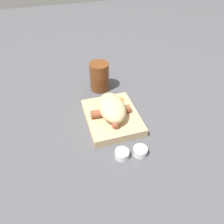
{
  "coord_description": "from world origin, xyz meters",
  "views": [
    {
      "loc": [
        -0.54,
        0.16,
        0.53
      ],
      "look_at": [
        0.0,
        0.0,
        0.04
      ],
      "focal_mm": 35.0,
      "sensor_mm": 36.0,
      "label": 1
    }
  ],
  "objects": [
    {
      "name": "pickled_veggies",
      "position": [
        0.06,
        -0.04,
        0.03
      ],
      "size": [
        0.07,
        0.06,
        0.0
      ],
      "color": "orange",
      "rests_on": "food_tray"
    },
    {
      "name": "sausage",
      "position": [
        0.0,
        0.01,
        0.04
      ],
      "size": [
        0.16,
        0.14,
        0.03
      ],
      "color": "brown",
      "rests_on": "food_tray"
    },
    {
      "name": "condiment_cup_near",
      "position": [
        -0.16,
        0.02,
        0.01
      ],
      "size": [
        0.04,
        0.04,
        0.02
      ],
      "color": "white",
      "rests_on": "ground_plane"
    },
    {
      "name": "food_tray",
      "position": [
        0.0,
        0.0,
        0.01
      ],
      "size": [
        0.22,
        0.18,
        0.03
      ],
      "color": "tan",
      "rests_on": "ground_plane"
    },
    {
      "name": "bread_roll",
      "position": [
        0.0,
        0.0,
        0.06
      ],
      "size": [
        0.15,
        0.09,
        0.06
      ],
      "color": "#DBBC84",
      "rests_on": "food_tray"
    },
    {
      "name": "drink_glass",
      "position": [
        0.2,
        -0.01,
        0.06
      ],
      "size": [
        0.08,
        0.08,
        0.12
      ],
      "color": "brown",
      "rests_on": "ground_plane"
    },
    {
      "name": "ground_plane",
      "position": [
        0.0,
        0.0,
        0.0
      ],
      "size": [
        3.0,
        3.0,
        0.0
      ],
      "primitive_type": "plane",
      "color": "#4C4C51"
    },
    {
      "name": "condiment_cup_far",
      "position": [
        -0.17,
        -0.04,
        0.01
      ],
      "size": [
        0.04,
        0.04,
        0.02
      ],
      "color": "white",
      "rests_on": "ground_plane"
    }
  ]
}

